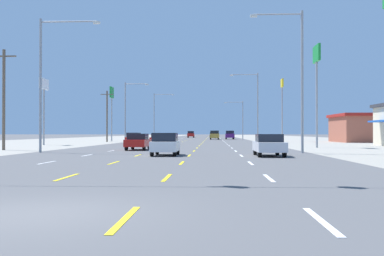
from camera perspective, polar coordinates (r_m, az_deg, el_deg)
ground_plane at (r=74.72m, az=0.07°, el=-1.76°), size 572.00×572.00×0.00m
lot_apron_left at (r=79.76m, az=-18.00°, el=-1.66°), size 28.00×440.00×0.01m
lot_apron_right at (r=77.66m, az=18.65°, el=-1.69°), size 28.00×440.00×0.01m
lane_markings at (r=113.19m, az=0.94°, el=-1.35°), size 10.64×227.60×0.01m
signal_span_wire at (r=15.99m, az=-8.97°, el=14.45°), size 25.60×0.52×9.68m
sedan_far_right_nearest at (r=30.48m, az=9.64°, el=-2.08°), size 1.80×4.50×1.46m
hatchback_center_turn_near at (r=30.92m, az=-3.36°, el=-2.01°), size 1.72×3.90×1.54m
sedan_inner_left_mid at (r=40.93m, az=-6.78°, el=-1.69°), size 1.80×4.50×1.46m
sedan_inner_left_midfar at (r=58.91m, az=-4.23°, el=-1.35°), size 1.80×4.50×1.46m
hatchback_far_left_far at (r=60.40m, az=-7.32°, el=-1.30°), size 1.72×3.90×1.54m
suv_inner_right_farther at (r=99.04m, az=2.84°, el=-0.87°), size 1.98×4.90×1.98m
suv_far_right_farthest at (r=104.97m, az=4.76°, el=-0.85°), size 1.98×4.90×1.98m
hatchback_inner_right_distant_a at (r=122.11m, az=2.63°, el=-0.93°), size 1.72×3.90×1.54m
suv_inner_left_distant_b at (r=137.35m, az=-0.13°, el=-0.79°), size 1.98×4.90×1.98m
storefront_right_row_2 at (r=79.24m, az=21.28°, el=0.01°), size 10.81×11.31×4.57m
pole_sign_left_row_1 at (r=59.75m, az=-18.09°, el=4.20°), size 0.24×2.77×8.31m
pole_sign_left_row_2 at (r=82.26m, az=-10.04°, el=3.57°), size 0.24×2.39×9.67m
pole_sign_right_row_1 at (r=49.12m, az=15.38°, el=7.26°), size 0.24×2.62×10.60m
pole_sign_right_row_2 at (r=80.14m, az=11.24°, el=3.97°), size 0.24×1.90×10.81m
streetlight_left_row_0 at (r=37.52m, az=-17.77°, el=6.42°), size 4.80×0.26×10.49m
streetlight_right_row_0 at (r=35.79m, az=13.08°, el=6.91°), size 4.04×0.26×10.87m
streetlight_left_row_1 at (r=70.59m, az=-8.09°, el=2.53°), size 3.74×0.26×9.30m
streetlight_right_row_1 at (r=69.70m, az=7.91°, el=3.19°), size 4.33×0.26×10.63m
streetlight_left_row_2 at (r=104.53m, az=-4.53°, el=1.94°), size 4.69×0.26×10.56m
streetlight_right_row_2 at (r=103.87m, az=6.12°, el=1.41°), size 4.33×0.26×8.72m
utility_pole_left_row_0 at (r=43.60m, az=-22.55°, el=3.55°), size 2.20×0.26×8.93m
utility_pole_left_row_1 at (r=76.92m, az=-10.62°, el=1.60°), size 2.20×0.26×8.52m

